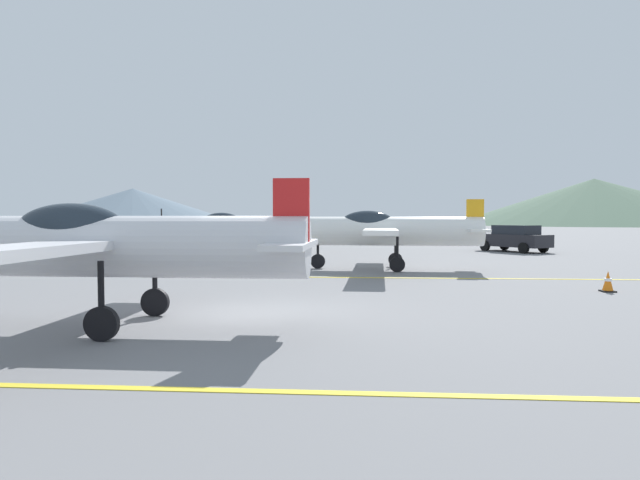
% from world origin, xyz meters
% --- Properties ---
extents(ground_plane, '(400.00, 400.00, 0.00)m').
position_xyz_m(ground_plane, '(0.00, 0.00, 0.00)').
color(ground_plane, slate).
extents(apron_line_near, '(80.00, 0.16, 0.01)m').
position_xyz_m(apron_line_near, '(0.00, -4.90, 0.01)').
color(apron_line_near, yellow).
rests_on(apron_line_near, ground_plane).
extents(apron_line_far, '(80.00, 0.16, 0.01)m').
position_xyz_m(apron_line_far, '(0.00, 7.46, 0.01)').
color(apron_line_far, yellow).
rests_on(apron_line_far, ground_plane).
extents(airplane_near, '(8.10, 9.35, 2.81)m').
position_xyz_m(airplane_near, '(-2.99, -1.30, 1.58)').
color(airplane_near, silver).
rests_on(airplane_near, ground_plane).
extents(airplane_mid, '(8.13, 9.37, 2.81)m').
position_xyz_m(airplane_mid, '(2.84, 10.64, 1.58)').
color(airplane_mid, white).
rests_on(airplane_mid, ground_plane).
extents(airplane_far, '(8.16, 9.39, 2.81)m').
position_xyz_m(airplane_far, '(-5.39, 19.34, 1.58)').
color(airplane_far, silver).
rests_on(airplane_far, ground_plane).
extents(car_sedan, '(3.98, 4.54, 1.62)m').
position_xyz_m(car_sedan, '(11.29, 22.35, 0.84)').
color(car_sedan, black).
rests_on(car_sedan, ground_plane).
extents(traffic_cone_front, '(0.36, 0.36, 0.59)m').
position_xyz_m(traffic_cone_front, '(8.84, 4.41, 0.29)').
color(traffic_cone_front, black).
rests_on(traffic_cone_front, ground_plane).
extents(hill_left, '(68.42, 68.42, 11.20)m').
position_xyz_m(hill_left, '(-69.22, 154.42, 5.60)').
color(hill_left, slate).
rests_on(hill_left, ground_plane).
extents(hill_centerleft, '(77.40, 77.40, 12.75)m').
position_xyz_m(hill_centerleft, '(66.30, 142.63, 6.38)').
color(hill_centerleft, '#4C6651').
rests_on(hill_centerleft, ground_plane).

